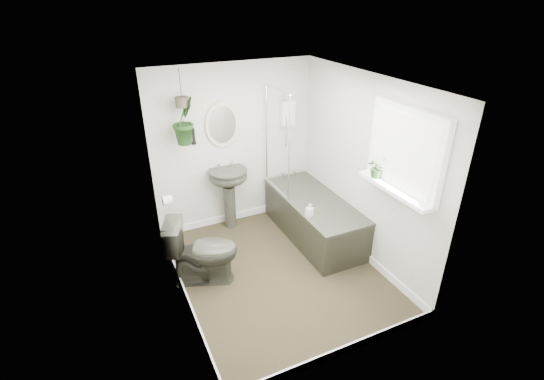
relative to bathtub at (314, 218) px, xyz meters
name	(u,v)px	position (x,y,z in m)	size (l,w,h in m)	color
floor	(277,271)	(-0.80, -0.50, -0.30)	(2.30, 2.80, 0.02)	black
ceiling	(279,81)	(-0.80, -0.50, 2.02)	(2.30, 2.80, 0.02)	white
wall_back	(234,147)	(-0.80, 0.91, 0.86)	(2.30, 0.02, 2.30)	silver
wall_front	(353,257)	(-0.80, -1.91, 0.86)	(2.30, 0.02, 2.30)	silver
wall_left	(173,209)	(-1.96, -0.50, 0.86)	(0.02, 2.80, 2.30)	silver
wall_right	(364,170)	(0.36, -0.50, 0.86)	(0.02, 2.80, 2.30)	silver
skirting	(277,267)	(-0.80, -0.50, -0.24)	(2.30, 2.80, 0.10)	white
bathtub	(314,218)	(0.00, 0.00, 0.00)	(0.72, 1.72, 0.58)	#333429
bath_screen	(277,142)	(-0.33, 0.49, 0.99)	(0.04, 0.72, 1.40)	silver
shower_box	(288,113)	(0.00, 0.84, 1.26)	(0.20, 0.10, 0.35)	white
oval_mirror	(222,125)	(-0.96, 0.87, 1.21)	(0.46, 0.03, 0.62)	beige
wall_sconce	(194,136)	(-1.36, 0.86, 1.11)	(0.04, 0.04, 0.22)	black
toilet_roll_holder	(167,200)	(-1.90, 0.20, 0.61)	(0.11, 0.11, 0.11)	white
window_recess	(406,151)	(0.29, -1.20, 1.36)	(0.08, 1.00, 0.90)	white
window_sill	(394,189)	(0.22, -1.20, 0.94)	(0.18, 1.00, 0.04)	white
window_blinds	(402,151)	(0.24, -1.20, 1.36)	(0.01, 0.86, 0.76)	white
toilet	(202,251)	(-1.65, -0.27, 0.12)	(0.45, 0.80, 0.81)	#333429
pedestal_sink	(229,198)	(-0.96, 0.74, 0.16)	(0.53, 0.45, 0.90)	#333429
sill_plant	(377,167)	(0.21, -0.90, 1.08)	(0.21, 0.18, 0.23)	black
hanging_plant	(184,121)	(-1.50, 0.71, 1.38)	(0.32, 0.26, 0.58)	black
soap_bottle	(310,210)	(-0.29, -0.36, 0.38)	(0.08, 0.08, 0.17)	black
hanging_pot	(182,102)	(-1.50, 0.71, 1.61)	(0.16, 0.16, 0.12)	#3C3527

